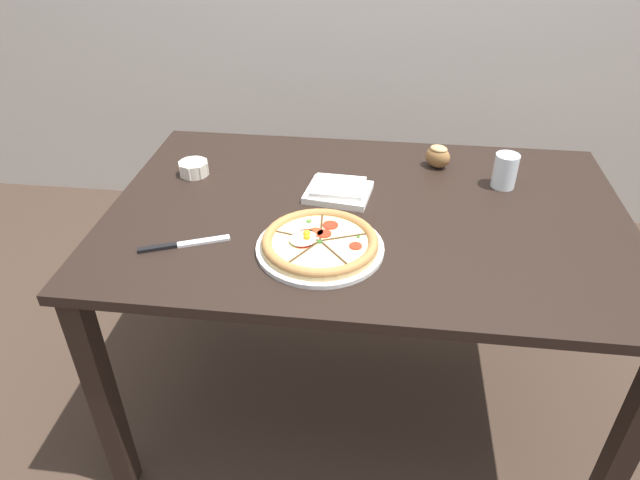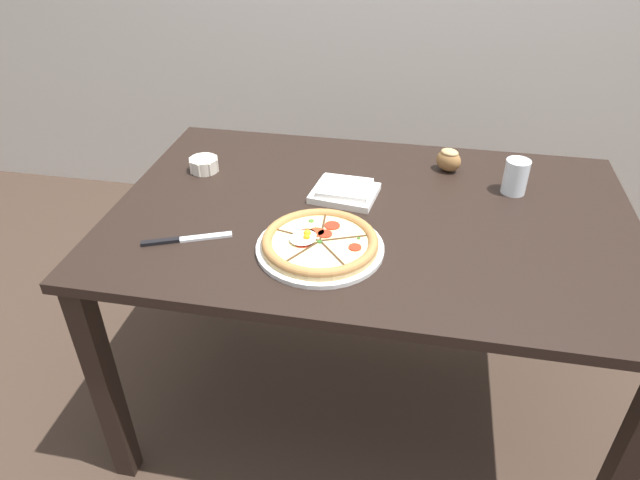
{
  "view_description": "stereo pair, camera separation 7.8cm",
  "coord_description": "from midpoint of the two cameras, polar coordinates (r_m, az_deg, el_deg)",
  "views": [
    {
      "loc": [
        0.04,
        -1.39,
        1.62
      ],
      "look_at": [
        -0.11,
        -0.21,
        0.81
      ],
      "focal_mm": 32.0,
      "sensor_mm": 36.0,
      "label": 1
    },
    {
      "loc": [
        0.11,
        -1.38,
        1.62
      ],
      "look_at": [
        -0.11,
        -0.21,
        0.81
      ],
      "focal_mm": 32.0,
      "sensor_mm": 36.0,
      "label": 2
    }
  ],
  "objects": [
    {
      "name": "ground_plane",
      "position": [
        2.13,
        5.18,
        -15.26
      ],
      "size": [
        12.0,
        12.0,
        0.0
      ],
      "primitive_type": "plane",
      "color": "#3D2D23"
    },
    {
      "name": "dining_table",
      "position": [
        1.68,
        6.37,
        0.07
      ],
      "size": [
        1.47,
        0.95,
        0.78
      ],
      "color": "black",
      "rests_on": "ground_plane"
    },
    {
      "name": "pizza",
      "position": [
        1.45,
        1.53,
        -0.36
      ],
      "size": [
        0.33,
        0.33,
        0.05
      ],
      "color": "white",
      "rests_on": "dining_table"
    },
    {
      "name": "ramekin_bowl",
      "position": [
        1.85,
        -10.34,
        7.45
      ],
      "size": [
        0.1,
        0.1,
        0.04
      ],
      "color": "silver",
      "rests_on": "dining_table"
    },
    {
      "name": "napkin_folded",
      "position": [
        1.69,
        3.82,
        4.86
      ],
      "size": [
        0.2,
        0.18,
        0.04
      ],
      "rotation": [
        0.0,
        0.0,
        -0.14
      ],
      "color": "white",
      "rests_on": "dining_table"
    },
    {
      "name": "bread_piece_near",
      "position": [
        1.87,
        13.94,
        7.8
      ],
      "size": [
        0.1,
        0.09,
        0.07
      ],
      "rotation": [
        0.0,
        0.0,
        2.62
      ],
      "color": "olive",
      "rests_on": "dining_table"
    },
    {
      "name": "knife_main",
      "position": [
        1.52,
        -11.85,
        0.06
      ],
      "size": [
        0.22,
        0.11,
        0.01
      ],
      "rotation": [
        0.0,
        0.0,
        0.4
      ],
      "color": "silver",
      "rests_on": "dining_table"
    },
    {
      "name": "water_glass",
      "position": [
        1.8,
        20.14,
        5.78
      ],
      "size": [
        0.07,
        0.07,
        0.1
      ],
      "color": "white",
      "rests_on": "dining_table"
    }
  ]
}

